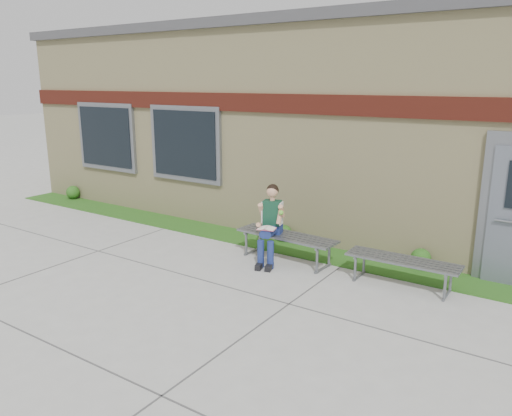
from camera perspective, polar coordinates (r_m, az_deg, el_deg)
The scene contains 9 objects.
ground at distance 7.19m, azimuth -5.29°, elevation -10.42°, with size 80.00×80.00×0.00m, color #9E9E99.
grass_strip at distance 9.20m, azimuth 4.94°, elevation -4.71°, with size 16.00×0.80×0.02m, color #1B4512.
school_building at distance 11.83m, azimuth 13.22°, elevation 9.59°, with size 16.20×6.22×4.20m.
bench_left at distance 8.54m, azimuth 3.51°, elevation -3.73°, with size 1.82×0.60×0.47m.
bench_right at distance 7.80m, azimuth 16.38°, elevation -6.30°, with size 1.67×0.48×0.43m.
girl at distance 8.38m, azimuth 1.65°, elevation -1.62°, with size 0.54×0.81×1.32m.
shrub_west at distance 13.82m, azimuth -20.18°, elevation 1.70°, with size 0.34×0.34×0.34m, color #1B4512.
shrub_mid at distance 9.58m, azimuth 3.19°, elevation -2.86°, with size 0.31×0.31×0.31m, color #1B4512.
shrub_east at distance 8.63m, azimuth 18.31°, elevation -5.49°, with size 0.33×0.33×0.33m, color #1B4512.
Camera 1 is at (4.15, -5.05, 3.00)m, focal length 35.00 mm.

